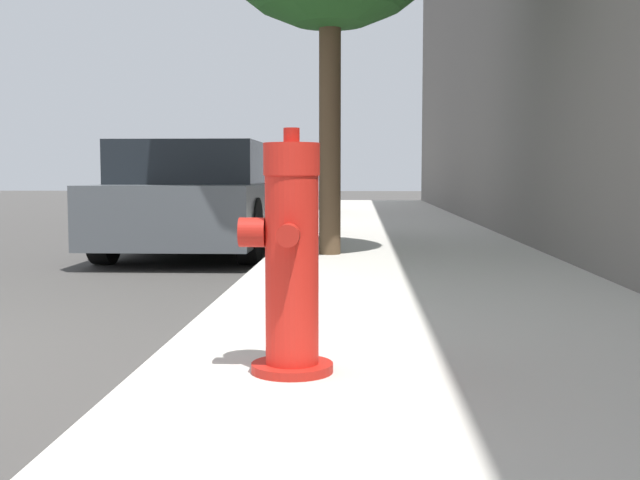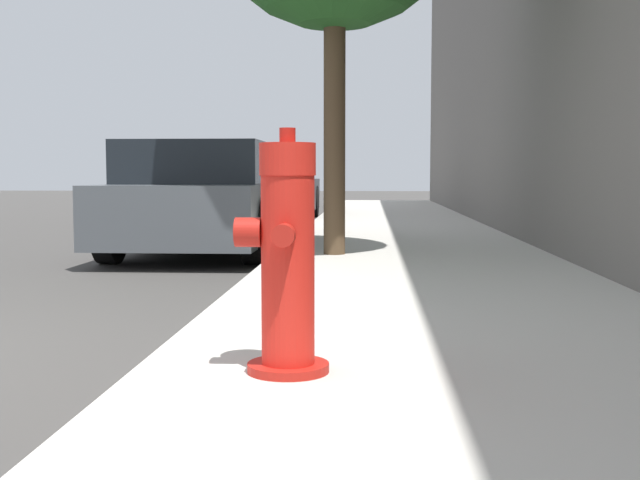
% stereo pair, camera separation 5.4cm
% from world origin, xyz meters
% --- Properties ---
extents(sidewalk_slab, '(2.65, 40.00, 0.16)m').
position_xyz_m(sidewalk_slab, '(3.05, 0.00, 0.08)').
color(sidewalk_slab, beige).
rests_on(sidewalk_slab, ground_plane).
extents(fire_hydrant, '(0.36, 0.37, 0.93)m').
position_xyz_m(fire_hydrant, '(2.34, -0.36, 0.59)').
color(fire_hydrant, red).
rests_on(fire_hydrant, sidewalk_slab).
extents(parked_car_near, '(1.70, 4.11, 1.27)m').
position_xyz_m(parked_car_near, '(0.74, 5.88, 0.63)').
color(parked_car_near, '#4C5156').
rests_on(parked_car_near, ground_plane).
extents(parked_car_mid, '(1.85, 4.58, 1.41)m').
position_xyz_m(parked_car_mid, '(0.62, 12.16, 0.68)').
color(parked_car_mid, black).
rests_on(parked_car_mid, ground_plane).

